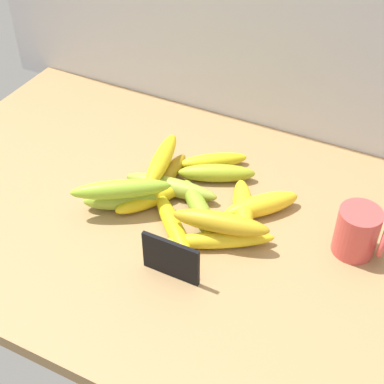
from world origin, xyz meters
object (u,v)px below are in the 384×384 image
at_px(banana_6, 171,187).
at_px(banana_8, 261,205).
at_px(banana_9, 122,199).
at_px(banana_0, 243,207).
at_px(banana_3, 173,226).
at_px(chalkboard_sign, 171,260).
at_px(banana_2, 200,210).
at_px(banana_7, 213,161).
at_px(banana_12, 161,160).
at_px(banana_13, 221,222).
at_px(banana_11, 121,189).
at_px(banana_4, 216,173).
at_px(banana_5, 166,177).
at_px(banana_1, 219,240).
at_px(banana_10, 150,199).
at_px(coffee_mug, 358,232).

xyz_separation_m(banana_6, banana_8, (0.19, 0.03, 0.00)).
bearing_deg(banana_9, banana_0, 21.67).
distance_m(banana_3, banana_8, 0.18).
distance_m(banana_3, banana_6, 0.11).
bearing_deg(banana_8, chalkboard_sign, -110.80).
height_order(banana_2, banana_7, banana_2).
xyz_separation_m(banana_3, banana_7, (-0.02, 0.22, -0.00)).
distance_m(banana_8, banana_12, 0.23).
distance_m(banana_3, banana_7, 0.22).
bearing_deg(banana_12, banana_13, -31.48).
bearing_deg(banana_7, banana_11, -114.72).
bearing_deg(banana_4, banana_5, -148.13).
bearing_deg(banana_1, banana_10, 166.88).
xyz_separation_m(banana_5, banana_9, (-0.04, -0.11, 0.00)).
bearing_deg(banana_11, banana_6, 57.90).
bearing_deg(banana_5, banana_9, -111.34).
relative_size(banana_8, banana_10, 1.06).
height_order(banana_1, banana_8, banana_8).
bearing_deg(banana_6, banana_0, 3.18).
bearing_deg(banana_9, coffee_mug, 11.60).
distance_m(banana_10, banana_13, 0.18).
bearing_deg(banana_7, banana_6, -108.30).
height_order(banana_5, banana_7, same).
distance_m(banana_8, banana_13, 0.12).
relative_size(banana_12, banana_13, 1.00).
bearing_deg(banana_7, banana_1, -62.04).
height_order(coffee_mug, banana_5, coffee_mug).
height_order(banana_2, banana_8, banana_8).
height_order(banana_5, banana_8, banana_8).
bearing_deg(banana_11, banana_2, 21.77).
relative_size(banana_4, banana_11, 0.84).
bearing_deg(banana_4, banana_2, -80.75).
xyz_separation_m(banana_4, banana_8, (0.12, -0.05, 0.00)).
bearing_deg(banana_5, banana_12, 152.03).
height_order(chalkboard_sign, banana_5, chalkboard_sign).
height_order(coffee_mug, banana_6, coffee_mug).
height_order(banana_9, banana_13, banana_13).
distance_m(banana_2, banana_8, 0.12).
bearing_deg(coffee_mug, banana_12, 177.10).
bearing_deg(coffee_mug, banana_2, -170.83).
height_order(banana_1, banana_9, banana_9).
relative_size(banana_3, banana_10, 1.36).
relative_size(banana_5, banana_7, 1.11).
height_order(banana_5, banana_11, banana_11).
height_order(banana_6, banana_13, banana_13).
distance_m(banana_1, banana_13, 0.04).
bearing_deg(banana_5, banana_4, 31.87).
bearing_deg(banana_2, banana_8, 31.86).
xyz_separation_m(banana_6, banana_11, (-0.06, -0.09, 0.04)).
bearing_deg(coffee_mug, banana_0, -179.26).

